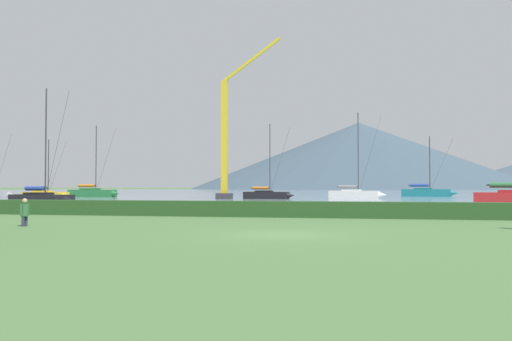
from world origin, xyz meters
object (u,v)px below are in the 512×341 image
Objects in this scene: sailboat_slip_3 at (427,192)px; sailboat_slip_6 at (45,195)px; sailboat_slip_5 at (355,194)px; sailboat_slip_7 at (93,192)px; dock_crane at (227,143)px; sailboat_slip_1 at (267,194)px; sailboat_slip_9 at (42,199)px; person_seated_viewer at (25,211)px.

sailboat_slip_3 reaches higher than sailboat_slip_6.
sailboat_slip_5 reaches higher than sailboat_slip_7.
dock_crane reaches higher than sailboat_slip_6.
sailboat_slip_7 is (-1.60, 15.60, 0.13)m from sailboat_slip_6.
sailboat_slip_7 is (-53.77, -14.93, -0.02)m from sailboat_slip_3.
sailboat_slip_1 is 9.13m from dock_crane.
sailboat_slip_9 is (-39.50, -50.51, -0.12)m from sailboat_slip_3.
sailboat_slip_5 is 0.56× the size of dock_crane.
sailboat_slip_1 is 31.76m from sailboat_slip_3.
person_seated_viewer is (-25.55, -72.93, -0.07)m from sailboat_slip_3.
sailboat_slip_9 reaches higher than person_seated_viewer.
sailboat_slip_3 is 0.96× the size of sailboat_slip_9.
sailboat_slip_3 reaches higher than person_seated_viewer.
sailboat_slip_1 reaches higher than person_seated_viewer.
sailboat_slip_1 is 0.90× the size of sailboat_slip_7.
sailboat_slip_3 is 0.46× the size of dock_crane.
sailboat_slip_1 is 52.03m from person_seated_viewer.
sailboat_slip_5 is 1.15× the size of sailboat_slip_9.
sailboat_slip_7 is at bearing -172.73° from sailboat_slip_5.
dock_crane is (-29.20, -22.97, 7.00)m from sailboat_slip_3.
sailboat_slip_7 is at bearing -156.15° from sailboat_slip_3.
person_seated_viewer is (26.61, -42.40, 0.08)m from sailboat_slip_6.
sailboat_slip_6 is 0.36× the size of dock_crane.
sailboat_slip_1 is at bearing -5.89° from sailboat_slip_7.
sailboat_slip_3 is 77.28m from person_seated_viewer.
sailboat_slip_1 is 30.49m from sailboat_slip_7.
sailboat_slip_9 reaches higher than sailboat_slip_3.
dock_crane is at bearing -151.99° from sailboat_slip_1.
sailboat_slip_7 is 64.50m from person_seated_viewer.
person_seated_viewer is 50.59m from dock_crane.
sailboat_slip_9 is at bearing 126.01° from person_seated_viewer.
sailboat_slip_9 is 30.25m from dock_crane.
sailboat_slip_9 is (-15.62, -29.58, 0.02)m from sailboat_slip_1.
sailboat_slip_6 is (-40.40, -13.57, -0.09)m from sailboat_slip_5.
person_seated_viewer is at bearing -84.79° from sailboat_slip_1.
person_seated_viewer is (-1.67, -52.00, 0.07)m from sailboat_slip_1.
sailboat_slip_7 reaches higher than person_seated_viewer.
sailboat_slip_7 is at bearing 120.06° from person_seated_viewer.
sailboat_slip_6 is 0.69× the size of sailboat_slip_7.
dock_crane reaches higher than sailboat_slip_5.
dock_crane reaches higher than sailboat_slip_7.
person_seated_viewer is at bearing -39.06° from sailboat_slip_9.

